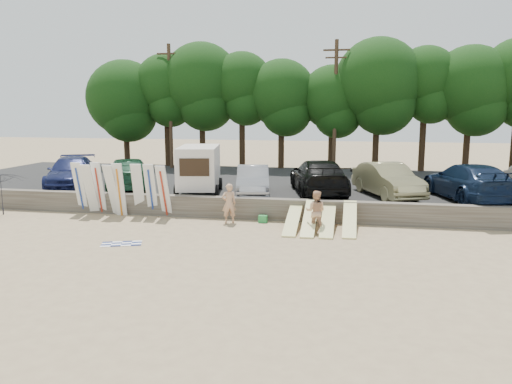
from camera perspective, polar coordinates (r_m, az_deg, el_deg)
ground at (r=20.23m, az=1.27°, el=-5.07°), size 120.00×120.00×0.00m
seawall at (r=23.00m, az=2.54°, el=-2.00°), size 44.00×0.50×1.00m
parking_lot at (r=30.35m, az=4.64°, el=0.51°), size 44.00×14.50×0.70m
treeline at (r=36.95m, az=5.58°, el=11.91°), size 33.70×6.37×9.31m
utility_poles at (r=35.31m, az=9.05°, el=9.97°), size 25.80×0.26×9.00m
box_trailer at (r=26.21m, az=-6.54°, el=2.86°), size 2.77×4.15×2.45m
car_0 at (r=29.87m, az=-20.32°, el=2.10°), size 4.38×6.22×1.67m
car_1 at (r=28.39m, az=-14.37°, el=2.05°), size 4.58×6.28×1.69m
car_2 at (r=25.50m, az=-0.36°, el=1.32°), size 2.44×4.77×1.50m
car_3 at (r=26.16m, az=7.17°, el=1.75°), size 3.82×6.51×1.77m
car_4 at (r=25.96m, az=14.80°, el=1.35°), size 3.62×5.39×1.68m
car_5 at (r=26.23m, az=23.10°, el=1.08°), size 3.99×6.57×1.78m
surfboard_upright_0 at (r=25.72m, az=-19.48°, el=0.44°), size 0.52×0.64×2.55m
surfboard_upright_1 at (r=25.28m, az=-18.42°, el=0.28°), size 0.53×0.88×2.49m
surfboard_upright_2 at (r=25.25m, az=-17.52°, el=0.41°), size 0.53×0.55×2.57m
surfboard_upright_3 at (r=24.71m, az=-16.09°, el=0.21°), size 0.60×0.88×2.50m
surfboard_upright_4 at (r=24.53m, az=-15.35°, el=0.25°), size 0.53×0.56×2.57m
surfboard_upright_5 at (r=24.38m, az=-13.31°, el=0.25°), size 0.58×0.73×2.54m
surfboard_upright_6 at (r=24.10m, az=-11.92°, el=0.20°), size 0.53×0.67×2.55m
surfboard_upright_7 at (r=23.73m, az=-10.49°, el=0.06°), size 0.54×0.82×2.51m
surfboard_low_0 at (r=21.35m, az=4.22°, el=-3.19°), size 0.56×2.92×0.81m
surfboard_low_1 at (r=21.18m, az=6.17°, el=-2.99°), size 0.56×2.86×1.05m
surfboard_low_2 at (r=21.23m, az=8.21°, el=-3.29°), size 0.56×2.91×0.85m
surfboard_low_3 at (r=21.33m, az=10.66°, el=-3.02°), size 0.56×2.86×1.04m
beachgoer_a at (r=22.34m, az=-3.11°, el=-1.31°), size 0.77×0.66×1.80m
beachgoer_b at (r=20.84m, az=6.83°, el=-2.22°), size 0.92×0.75×1.75m
cooler at (r=22.59m, az=0.80°, el=-3.09°), size 0.38×0.30×0.32m
gear_bag at (r=22.28m, az=8.23°, el=-3.50°), size 0.36×0.32×0.22m
beach_towel at (r=19.78m, az=-15.12°, el=-5.72°), size 1.91×1.91×0.00m
beach_umbrella at (r=27.01m, az=-26.94°, el=-0.15°), size 3.22×3.22×2.07m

